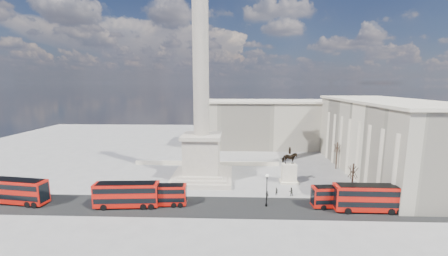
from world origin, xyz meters
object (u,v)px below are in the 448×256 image
(nelsons_column, at_px, (202,125))
(pedestrian_walking, at_px, (277,191))
(red_bus_e, at_px, (17,191))
(victorian_lamp, at_px, (267,188))
(red_bus_a, at_px, (127,194))
(red_bus_c, at_px, (340,196))
(red_bus_b, at_px, (160,195))
(pedestrian_crossing, at_px, (267,195))
(red_bus_d, at_px, (369,198))
(equestrian_statue, at_px, (289,170))
(pedestrian_standing, at_px, (291,192))

(nelsons_column, bearing_deg, pedestrian_walking, -29.37)
(red_bus_e, bearing_deg, victorian_lamp, 8.04)
(red_bus_a, height_order, red_bus_c, red_bus_a)
(red_bus_b, xyz_separation_m, pedestrian_walking, (22.46, 5.63, -1.30))
(pedestrian_crossing, bearing_deg, nelsons_column, 21.33)
(pedestrian_crossing, bearing_deg, red_bus_d, -133.29)
(equestrian_statue, bearing_deg, red_bus_c, -61.42)
(victorian_lamp, distance_m, pedestrian_walking, 6.57)
(red_bus_b, bearing_deg, red_bus_d, -4.92)
(red_bus_a, distance_m, pedestrian_walking, 29.04)
(victorian_lamp, height_order, pedestrian_crossing, victorian_lamp)
(red_bus_e, relative_size, pedestrian_walking, 7.51)
(red_bus_c, xyz_separation_m, red_bus_d, (4.58, -1.48, 0.45))
(red_bus_b, distance_m, pedestrian_standing, 25.92)
(victorian_lamp, distance_m, pedestrian_standing, 7.97)
(nelsons_column, bearing_deg, pedestrian_standing, -26.18)
(nelsons_column, bearing_deg, red_bus_c, -28.00)
(red_bus_a, bearing_deg, equestrian_statue, 19.30)
(red_bus_a, distance_m, pedestrian_standing, 31.79)
(equestrian_statue, xyz_separation_m, pedestrian_crossing, (-6.07, -9.65, -2.02))
(nelsons_column, bearing_deg, red_bus_b, -112.68)
(red_bus_c, height_order, equestrian_statue, equestrian_statue)
(victorian_lamp, bearing_deg, nelsons_column, 133.29)
(red_bus_e, distance_m, equestrian_statue, 55.04)
(red_bus_d, height_order, victorian_lamp, victorian_lamp)
(red_bus_b, xyz_separation_m, pedestrian_standing, (25.33, 5.38, -1.21))
(red_bus_a, relative_size, red_bus_e, 0.97)
(pedestrian_walking, bearing_deg, red_bus_a, 159.60)
(victorian_lamp, relative_size, equestrian_statue, 0.74)
(red_bus_b, distance_m, red_bus_d, 37.73)
(red_bus_e, relative_size, pedestrian_crossing, 6.76)
(red_bus_a, distance_m, red_bus_d, 43.49)
(red_bus_b, height_order, equestrian_statue, equestrian_statue)
(pedestrian_walking, bearing_deg, victorian_lamp, -150.35)
(nelsons_column, distance_m, victorian_lamp, 21.89)
(victorian_lamp, xyz_separation_m, pedestrian_crossing, (0.48, 2.94, -2.76))
(red_bus_a, height_order, pedestrian_standing, red_bus_a)
(red_bus_c, distance_m, red_bus_d, 4.83)
(red_bus_d, height_order, equestrian_statue, equestrian_statue)
(pedestrian_crossing, bearing_deg, equestrian_statue, -61.59)
(red_bus_c, xyz_separation_m, pedestrian_walking, (-10.67, 5.17, -1.32))
(equestrian_statue, distance_m, pedestrian_walking, 8.54)
(red_bus_c, bearing_deg, red_bus_e, 176.03)
(red_bus_e, distance_m, victorian_lamp, 46.92)
(red_bus_a, relative_size, red_bus_d, 0.97)
(victorian_lamp, xyz_separation_m, equestrian_statue, (6.55, 12.59, -0.74))
(red_bus_c, relative_size, red_bus_e, 0.84)
(victorian_lamp, distance_m, pedestrian_crossing, 4.06)
(equestrian_statue, relative_size, pedestrian_standing, 4.66)
(red_bus_e, bearing_deg, pedestrian_standing, 13.43)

